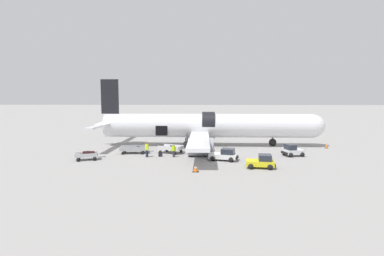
# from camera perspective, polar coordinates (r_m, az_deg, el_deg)

# --- Properties ---
(ground_plane) EXTENTS (500.00, 500.00, 0.00)m
(ground_plane) POSITION_cam_1_polar(r_m,az_deg,el_deg) (38.06, 2.53, -4.98)
(ground_plane) COLOR gray
(airplane) EXTENTS (34.17, 31.44, 9.81)m
(airplane) POSITION_cam_1_polar(r_m,az_deg,el_deg) (44.22, 2.55, 0.29)
(airplane) COLOR silver
(airplane) RESTS_ON ground_plane
(baggage_tug_lead) EXTENTS (3.51, 2.62, 1.38)m
(baggage_tug_lead) POSITION_cam_1_polar(r_m,az_deg,el_deg) (34.39, 6.21, -5.14)
(baggage_tug_lead) COLOR white
(baggage_tug_lead) RESTS_ON ground_plane
(baggage_tug_mid) EXTENTS (2.67, 2.43, 1.44)m
(baggage_tug_mid) POSITION_cam_1_polar(r_m,az_deg,el_deg) (38.77, 18.56, -4.16)
(baggage_tug_mid) COLOR silver
(baggage_tug_mid) RESTS_ON ground_plane
(baggage_tug_rear) EXTENTS (3.06, 2.37, 1.38)m
(baggage_tug_rear) POSITION_cam_1_polar(r_m,az_deg,el_deg) (31.43, 13.08, -6.31)
(baggage_tug_rear) COLOR yellow
(baggage_tug_rear) RESTS_ON ground_plane
(baggage_cart_loading) EXTENTS (3.96, 2.76, 1.06)m
(baggage_cart_loading) POSITION_cam_1_polar(r_m,az_deg,el_deg) (38.61, -3.95, -4.05)
(baggage_cart_loading) COLOR silver
(baggage_cart_loading) RESTS_ON ground_plane
(baggage_cart_queued) EXTENTS (4.36, 2.26, 0.94)m
(baggage_cart_queued) POSITION_cam_1_polar(r_m,az_deg,el_deg) (39.17, -10.86, -4.08)
(baggage_cart_queued) COLOR #999BA0
(baggage_cart_queued) RESTS_ON ground_plane
(baggage_cart_empty) EXTENTS (3.47, 2.26, 1.04)m
(baggage_cart_empty) POSITION_cam_1_polar(r_m,az_deg,el_deg) (36.49, -19.31, -5.03)
(baggage_cart_empty) COLOR #B7BABF
(baggage_cart_empty) RESTS_ON ground_plane
(ground_crew_loader_a) EXTENTS (0.56, 0.61, 1.81)m
(ground_crew_loader_a) POSITION_cam_1_polar(r_m,az_deg,el_deg) (36.39, -8.59, -4.01)
(ground_crew_loader_a) COLOR #1E2338
(ground_crew_loader_a) RESTS_ON ground_plane
(ground_crew_loader_b) EXTENTS (0.53, 0.53, 1.67)m
(ground_crew_loader_b) POSITION_cam_1_polar(r_m,az_deg,el_deg) (40.64, 0.08, -3.03)
(ground_crew_loader_b) COLOR black
(ground_crew_loader_b) RESTS_ON ground_plane
(ground_crew_driver) EXTENTS (0.59, 0.59, 1.85)m
(ground_crew_driver) POSITION_cam_1_polar(r_m,az_deg,el_deg) (39.05, 1.48, -3.25)
(ground_crew_driver) COLOR #2D2D33
(ground_crew_driver) RESTS_ON ground_plane
(ground_crew_supervisor) EXTENTS (0.55, 0.39, 1.58)m
(ground_crew_supervisor) POSITION_cam_1_polar(r_m,az_deg,el_deg) (36.05, -3.51, -4.25)
(ground_crew_supervisor) COLOR #2D2D33
(ground_crew_supervisor) RESTS_ON ground_plane
(suitcase_on_tarmac_upright) EXTENTS (0.50, 0.23, 0.69)m
(suitcase_on_tarmac_upright) POSITION_cam_1_polar(r_m,az_deg,el_deg) (36.54, -6.05, -4.99)
(suitcase_on_tarmac_upright) COLOR black
(suitcase_on_tarmac_upright) RESTS_ON ground_plane
(safety_cone_nose) EXTENTS (0.45, 0.45, 0.73)m
(safety_cone_nose) POSITION_cam_1_polar(r_m,az_deg,el_deg) (46.47, 24.23, -3.09)
(safety_cone_nose) COLOR black
(safety_cone_nose) RESTS_ON ground_plane
(safety_cone_engine_left) EXTENTS (0.60, 0.60, 0.71)m
(safety_cone_engine_left) POSITION_cam_1_polar(r_m,az_deg,el_deg) (29.11, 0.70, -7.68)
(safety_cone_engine_left) COLOR black
(safety_cone_engine_left) RESTS_ON ground_plane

